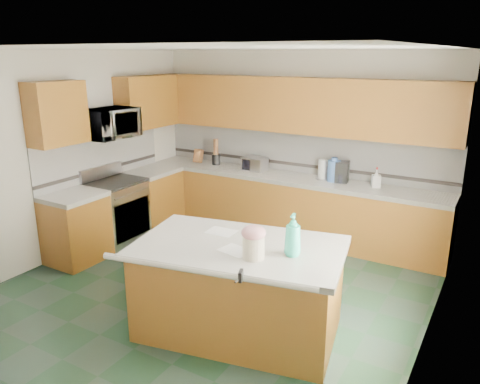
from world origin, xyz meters
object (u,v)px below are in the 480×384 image
Objects in this scene: island_base at (239,291)px; island_top at (239,248)px; toaster_oven at (255,164)px; treat_jar at (253,247)px; knife_block at (198,156)px; coffee_maker at (342,172)px; soap_bottle_island at (293,235)px.

island_base is 0.46m from island_top.
island_base is 5.23× the size of toaster_oven.
island_base is at bearing -59.74° from toaster_oven.
island_top is 2.93m from toaster_oven.
treat_jar is (0.26, -0.19, 0.13)m from island_top.
coffee_maker is at bearing -1.84° from knife_block.
treat_jar is 3.21m from toaster_oven.
knife_block is at bearing 120.21° from island_top.
island_top is 3.52m from knife_block.
knife_block reaches higher than treat_jar.
treat_jar is at bearing -147.69° from soap_bottle_island.
knife_block reaches higher than island_top.
treat_jar is 0.53× the size of soap_bottle_island.
island_base is at bearing 0.00° from island_top.
soap_bottle_island reaches higher than toaster_oven.
soap_bottle_island reaches higher than knife_block.
soap_bottle_island is at bearing -44.63° from knife_block.
knife_block is at bearing 130.07° from soap_bottle_island.
coffee_maker is (0.10, 2.66, 0.18)m from island_top.
island_top is at bearing -50.90° from knife_block.
soap_bottle_island is at bearing -90.45° from coffee_maker.
treat_jar is 0.37m from soap_bottle_island.
treat_jar is at bearing -57.06° from toaster_oven.
island_base is at bearing 176.31° from soap_bottle_island.
island_top is at bearing -59.74° from toaster_oven.
island_top is 5.02× the size of soap_bottle_island.
knife_block is at bearing -175.66° from toaster_oven.
island_base is 0.95× the size of island_top.
island_top is at bearing 176.31° from soap_bottle_island.
soap_bottle_island is 1.32× the size of coffee_maker.
coffee_maker is (2.44, 0.03, 0.04)m from knife_block.
island_base is 9.01× the size of treat_jar.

